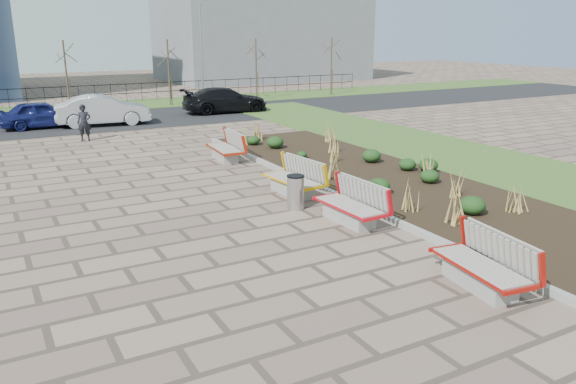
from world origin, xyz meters
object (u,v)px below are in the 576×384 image
bench_d (224,147)px  litter_bin (295,193)px  bench_b (349,203)px  bench_a (480,263)px  bench_c (293,178)px  car_black (225,100)px  lamp_east (202,56)px  pedestrian (84,123)px  car_blue (42,114)px  car_silver (103,110)px

bench_d → litter_bin: bearing=-91.2°
bench_b → litter_bin: bearing=109.0°
bench_a → bench_c: (0.00, 7.00, 0.00)m
car_black → lamp_east: (0.20, 4.11, 2.31)m
bench_c → car_black: 17.12m
pedestrian → car_blue: (-1.22, 4.38, -0.10)m
car_silver → lamp_east: lamp_east is taller
bench_a → car_silver: (-2.26, 22.16, 0.26)m
bench_d → lamp_east: (5.00, 15.48, 2.54)m
litter_bin → car_silver: (-1.65, 16.40, 0.31)m
car_silver → bench_b: bearing=-165.7°
bench_c → car_silver: bearing=92.6°
car_blue → lamp_east: lamp_east is taller
bench_d → pedestrian: (-3.79, 6.31, 0.28)m
litter_bin → pedestrian: bearing=104.1°
bench_d → pedestrian: bearing=125.3°
bench_b → car_silver: bearing=95.1°
bench_d → litter_bin: size_ratio=2.33×
litter_bin → car_silver: size_ratio=0.20×
bench_b → car_blue: car_blue is taller
pedestrian → lamp_east: (8.79, 9.17, 2.26)m
bench_b → car_blue: (-5.01, 18.59, 0.17)m
car_silver → lamp_east: bearing=-46.3°
bench_a → bench_b: (0.00, 4.17, 0.00)m
bench_d → litter_bin: (-0.61, -6.31, -0.05)m
bench_a → car_silver: bearing=103.3°
lamp_east → bench_c: bearing=-103.7°
bench_a → car_blue: size_ratio=0.55×
bench_c → litter_bin: bearing=-121.9°
car_silver → car_blue: bearing=84.7°
bench_b → car_silver: car_silver is taller
car_black → car_blue: bearing=97.2°
litter_bin → pedestrian: (-3.18, 12.62, 0.33)m
bench_d → lamp_east: size_ratio=0.35×
bench_b → car_silver: (-2.26, 17.99, 0.26)m
bench_d → car_silver: car_silver is taller
bench_a → car_silver: 22.28m
lamp_east → pedestrian: bearing=-133.8°
bench_d → car_silver: size_ratio=0.47×
bench_c → bench_d: same height
bench_b → car_silver: 18.13m
bench_b → car_black: (4.80, 19.26, 0.23)m
bench_a → lamp_east: lamp_east is taller
bench_c → pedestrian: size_ratio=1.35×
litter_bin → pedestrian: pedestrian is taller
car_blue → lamp_east: bearing=-64.7°
bench_b → bench_d: same height
bench_d → lamp_east: bearing=76.5°
bench_b → bench_a: bearing=-92.1°
litter_bin → car_blue: (-4.40, 17.01, 0.22)m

